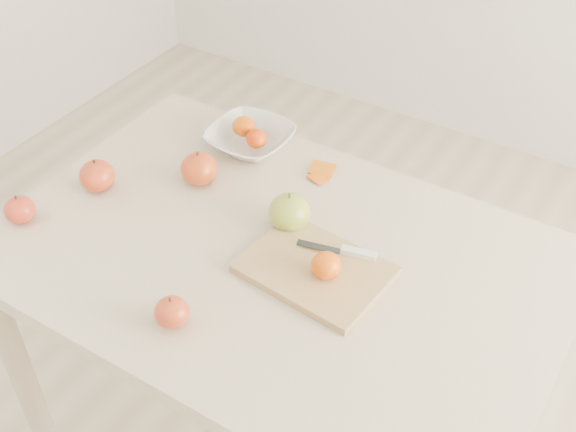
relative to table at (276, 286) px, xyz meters
The scene contains 14 objects.
table is the anchor object (origin of this frame).
cutting_board 0.15m from the table, ahead, with size 0.29×0.21×0.02m, color tan.
board_tangerine 0.19m from the table, ahead, with size 0.06×0.06×0.05m, color #D76107.
fruit_bowl 0.42m from the table, 131.93° to the left, with size 0.21×0.21×0.05m, color silver.
bowl_tangerine_near 0.45m from the table, 133.55° to the left, with size 0.06×0.06×0.05m, color #DA4B07.
bowl_tangerine_far 0.39m from the table, 130.01° to the left, with size 0.05×0.05×0.05m, color #DD3E07.
orange_peel_a 0.33m from the table, 101.32° to the left, with size 0.06×0.04×0.00m, color #D0640E.
orange_peel_b 0.29m from the table, 101.01° to the left, with size 0.04×0.04×0.00m, color #DA550F.
paring_knife 0.20m from the table, 24.54° to the left, with size 0.17×0.06×0.01m.
apple_green 0.17m from the table, 103.38° to the left, with size 0.09×0.09×0.08m, color olive.
apple_red_a 0.34m from the table, 158.31° to the left, with size 0.09×0.09×0.08m, color #911405.
apple_red_d 0.59m from the table, 159.03° to the right, with size 0.07×0.07×0.06m, color #A30B12.
apple_red_e 0.30m from the table, 103.39° to the right, with size 0.07×0.07×0.06m, color maroon.
apple_red_b 0.49m from the table, behind, with size 0.08×0.08×0.07m, color #A01608.
Camera 1 is at (0.61, -0.93, 1.81)m, focal length 45.00 mm.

